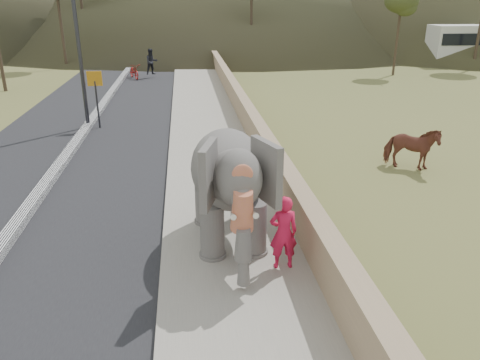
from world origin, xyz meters
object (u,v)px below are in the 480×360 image
at_px(lamppost, 82,6).
at_px(elephant_and_man, 229,184).
at_px(cow, 411,148).
at_px(motorcyclist, 142,67).

bearing_deg(lamppost, elephant_and_man, -66.25).
height_order(lamppost, cow, lamppost).
relative_size(cow, elephant_and_man, 0.47).
height_order(cow, motorcyclist, motorcyclist).
relative_size(cow, motorcyclist, 0.72).
bearing_deg(lamppost, cow, -30.74).
xyz_separation_m(lamppost, motorcyclist, (1.03, 12.84, -4.11)).
distance_m(lamppost, motorcyclist, 13.52).
bearing_deg(motorcyclist, cow, -62.83).
bearing_deg(elephant_and_man, cow, 33.71).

